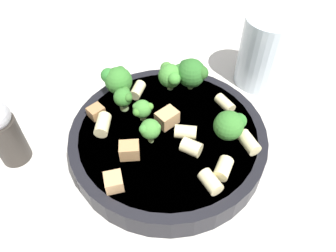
{
  "coord_description": "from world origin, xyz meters",
  "views": [
    {
      "loc": [
        0.25,
        0.1,
        0.34
      ],
      "look_at": [
        0.0,
        0.0,
        0.04
      ],
      "focal_mm": 35.0,
      "sensor_mm": 36.0,
      "label": 1
    }
  ],
  "objects_px": {
    "pasta_bowl": "(168,138)",
    "broccoli_floret_4": "(117,80)",
    "rigatoni_2": "(225,103)",
    "rigatoni_4": "(223,168)",
    "drinking_glass": "(264,55)",
    "chicken_chunk_3": "(114,182)",
    "pepper_shaker": "(4,133)",
    "broccoli_floret_5": "(170,75)",
    "rigatoni_0": "(103,125)",
    "rigatoni_7": "(211,182)",
    "chicken_chunk_1": "(129,150)",
    "broccoli_floret_1": "(150,129)",
    "chicken_chunk_0": "(96,112)",
    "broccoli_floret_0": "(124,98)",
    "broccoli_floret_6": "(142,109)",
    "broccoli_floret_3": "(229,125)",
    "rigatoni_6": "(249,142)",
    "rigatoni_5": "(191,147)",
    "chicken_chunk_2": "(167,118)",
    "broccoli_floret_2": "(191,72)",
    "rigatoni_3": "(138,90)",
    "rigatoni_1": "(186,131)"
  },
  "relations": [
    {
      "from": "pasta_bowl",
      "to": "broccoli_floret_4",
      "type": "height_order",
      "value": "broccoli_floret_4"
    },
    {
      "from": "pasta_bowl",
      "to": "rigatoni_2",
      "type": "xyz_separation_m",
      "value": [
        -0.07,
        0.05,
        0.02
      ]
    },
    {
      "from": "rigatoni_4",
      "to": "drinking_glass",
      "type": "relative_size",
      "value": 0.23
    },
    {
      "from": "chicken_chunk_3",
      "to": "pepper_shaker",
      "type": "relative_size",
      "value": 0.21
    },
    {
      "from": "broccoli_floret_5",
      "to": "pepper_shaker",
      "type": "bearing_deg",
      "value": -43.7
    },
    {
      "from": "rigatoni_0",
      "to": "rigatoni_7",
      "type": "distance_m",
      "value": 0.15
    },
    {
      "from": "pasta_bowl",
      "to": "chicken_chunk_1",
      "type": "relative_size",
      "value": 10.84
    },
    {
      "from": "pasta_bowl",
      "to": "broccoli_floret_1",
      "type": "relative_size",
      "value": 7.3
    },
    {
      "from": "broccoli_floret_1",
      "to": "chicken_chunk_0",
      "type": "distance_m",
      "value": 0.09
    },
    {
      "from": "broccoli_floret_0",
      "to": "rigatoni_0",
      "type": "distance_m",
      "value": 0.05
    },
    {
      "from": "broccoli_floret_5",
      "to": "broccoli_floret_6",
      "type": "relative_size",
      "value": 1.32
    },
    {
      "from": "pasta_bowl",
      "to": "broccoli_floret_3",
      "type": "distance_m",
      "value": 0.08
    },
    {
      "from": "rigatoni_6",
      "to": "broccoli_floret_0",
      "type": "bearing_deg",
      "value": -91.87
    },
    {
      "from": "broccoli_floret_4",
      "to": "rigatoni_5",
      "type": "height_order",
      "value": "broccoli_floret_4"
    },
    {
      "from": "broccoli_floret_0",
      "to": "drinking_glass",
      "type": "xyz_separation_m",
      "value": [
        -0.17,
        0.15,
        -0.01
      ]
    },
    {
      "from": "broccoli_floret_5",
      "to": "chicken_chunk_1",
      "type": "xyz_separation_m",
      "value": [
        0.13,
        -0.0,
        -0.01
      ]
    },
    {
      "from": "chicken_chunk_2",
      "to": "drinking_glass",
      "type": "height_order",
      "value": "drinking_glass"
    },
    {
      "from": "rigatoni_6",
      "to": "chicken_chunk_0",
      "type": "relative_size",
      "value": 1.52
    },
    {
      "from": "broccoli_floret_1",
      "to": "rigatoni_4",
      "type": "distance_m",
      "value": 0.1
    },
    {
      "from": "rigatoni_7",
      "to": "chicken_chunk_0",
      "type": "distance_m",
      "value": 0.18
    },
    {
      "from": "pasta_bowl",
      "to": "chicken_chunk_1",
      "type": "height_order",
      "value": "chicken_chunk_1"
    },
    {
      "from": "pepper_shaker",
      "to": "broccoli_floret_4",
      "type": "bearing_deg",
      "value": 144.28
    },
    {
      "from": "rigatoni_2",
      "to": "drinking_glass",
      "type": "distance_m",
      "value": 0.12
    },
    {
      "from": "chicken_chunk_1",
      "to": "chicken_chunk_3",
      "type": "height_order",
      "value": "chicken_chunk_1"
    },
    {
      "from": "rigatoni_2",
      "to": "broccoli_floret_0",
      "type": "bearing_deg",
      "value": -67.95
    },
    {
      "from": "broccoli_floret_1",
      "to": "rigatoni_5",
      "type": "xyz_separation_m",
      "value": [
        -0.0,
        0.05,
        -0.01
      ]
    },
    {
      "from": "broccoli_floret_4",
      "to": "drinking_glass",
      "type": "xyz_separation_m",
      "value": [
        -0.14,
        0.17,
        -0.01
      ]
    },
    {
      "from": "broccoli_floret_2",
      "to": "rigatoni_5",
      "type": "distance_m",
      "value": 0.12
    },
    {
      "from": "broccoli_floret_4",
      "to": "chicken_chunk_1",
      "type": "distance_m",
      "value": 0.11
    },
    {
      "from": "broccoli_floret_6",
      "to": "chicken_chunk_0",
      "type": "relative_size",
      "value": 1.55
    },
    {
      "from": "chicken_chunk_3",
      "to": "broccoli_floret_2",
      "type": "bearing_deg",
      "value": 172.11
    },
    {
      "from": "rigatoni_6",
      "to": "broccoli_floret_5",
      "type": "bearing_deg",
      "value": -117.35
    },
    {
      "from": "chicken_chunk_2",
      "to": "rigatoni_0",
      "type": "bearing_deg",
      "value": -61.63
    },
    {
      "from": "broccoli_floret_3",
      "to": "pepper_shaker",
      "type": "height_order",
      "value": "pepper_shaker"
    },
    {
      "from": "rigatoni_6",
      "to": "chicken_chunk_1",
      "type": "relative_size",
      "value": 1.28
    },
    {
      "from": "chicken_chunk_0",
      "to": "pepper_shaker",
      "type": "distance_m",
      "value": 0.11
    },
    {
      "from": "rigatoni_7",
      "to": "chicken_chunk_1",
      "type": "height_order",
      "value": "chicken_chunk_1"
    },
    {
      "from": "chicken_chunk_3",
      "to": "drinking_glass",
      "type": "bearing_deg",
      "value": 158.12
    },
    {
      "from": "rigatoni_2",
      "to": "rigatoni_6",
      "type": "relative_size",
      "value": 0.93
    },
    {
      "from": "pasta_bowl",
      "to": "chicken_chunk_2",
      "type": "xyz_separation_m",
      "value": [
        -0.01,
        -0.01,
        0.02
      ]
    },
    {
      "from": "rigatoni_3",
      "to": "broccoli_floret_1",
      "type": "bearing_deg",
      "value": 34.93
    },
    {
      "from": "rigatoni_0",
      "to": "rigatoni_6",
      "type": "bearing_deg",
      "value": 102.08
    },
    {
      "from": "broccoli_floret_6",
      "to": "drinking_glass",
      "type": "bearing_deg",
      "value": 144.72
    },
    {
      "from": "rigatoni_0",
      "to": "rigatoni_7",
      "type": "relative_size",
      "value": 1.13
    },
    {
      "from": "rigatoni_5",
      "to": "broccoli_floret_6",
      "type": "bearing_deg",
      "value": -110.82
    },
    {
      "from": "rigatoni_1",
      "to": "rigatoni_7",
      "type": "relative_size",
      "value": 1.0
    },
    {
      "from": "broccoli_floret_1",
      "to": "chicken_chunk_2",
      "type": "height_order",
      "value": "broccoli_floret_1"
    },
    {
      "from": "broccoli_floret_1",
      "to": "broccoli_floret_2",
      "type": "bearing_deg",
      "value": 173.11
    },
    {
      "from": "broccoli_floret_1",
      "to": "rigatoni_4",
      "type": "bearing_deg",
      "value": 81.86
    },
    {
      "from": "rigatoni_3",
      "to": "chicken_chunk_1",
      "type": "xyz_separation_m",
      "value": [
        0.1,
        0.04,
        0.0
      ]
    }
  ]
}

